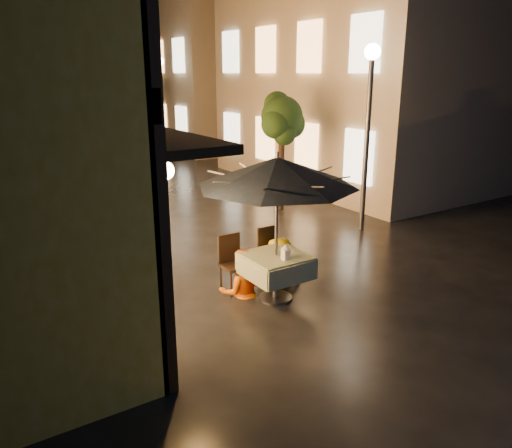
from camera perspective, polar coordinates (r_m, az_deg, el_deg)
ground at (r=9.01m, az=7.12°, el=-6.89°), size 90.00×90.00×0.00m
east_building_near at (r=18.12m, az=12.82°, el=15.88°), size 7.30×9.30×6.80m
east_building_far at (r=27.46m, az=-5.19°, el=16.97°), size 7.30×10.30×7.30m
street_tree at (r=13.35m, az=3.01°, el=11.77°), size 1.43×1.20×3.15m
streetlamp_near at (r=11.78m, az=12.80°, el=13.12°), size 0.36×0.36×4.23m
streetlamp_far at (r=21.93m, az=-10.81°, el=14.83°), size 0.36×0.36×4.23m
cafe_table at (r=8.20m, az=2.29°, el=-4.80°), size 0.99×0.99×0.78m
patio_umbrella at (r=7.75m, az=2.42°, el=5.98°), size 2.56×2.56×2.46m
cafe_chair_left at (r=8.59m, az=-2.74°, el=-4.11°), size 0.42×0.42×0.97m
cafe_chair_right at (r=8.99m, az=1.67°, el=-3.11°), size 0.42×0.42×0.97m
table_lantern at (r=7.88m, az=3.41°, el=-3.15°), size 0.16×0.16×0.25m
person_orange at (r=8.33m, az=-1.77°, el=-3.04°), size 0.90×0.80×1.55m
person_yellow at (r=8.74m, az=2.77°, el=-1.80°), size 1.13×0.75×1.63m
bicycle_0 at (r=10.77m, az=-15.82°, el=-0.75°), size 1.87×0.99×0.93m
bicycle_1 at (r=11.42m, az=-17.30°, el=0.20°), size 1.63×0.59×0.96m
bicycle_2 at (r=12.29m, az=-19.49°, el=1.11°), size 1.91×1.11×0.95m
bicycle_3 at (r=13.56m, az=-19.57°, el=2.67°), size 1.68×0.48×1.01m
bicycle_4 at (r=14.97m, az=-20.88°, el=3.63°), size 1.82×0.89×0.92m
bicycle_5 at (r=15.54m, az=-22.24°, el=4.22°), size 1.81×0.65×1.07m
bicycle_6 at (r=16.71m, az=-21.83°, el=4.68°), size 1.63×0.68×0.83m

